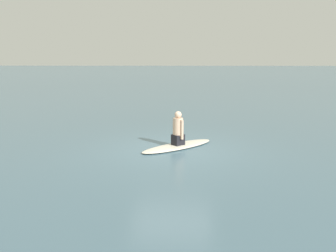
% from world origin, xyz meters
% --- Properties ---
extents(ground_plane, '(400.00, 400.00, 0.00)m').
position_xyz_m(ground_plane, '(0.00, 0.00, 0.00)').
color(ground_plane, slate).
extents(surfboard, '(2.53, 2.47, 0.08)m').
position_xyz_m(surfboard, '(-0.18, -0.36, 0.04)').
color(surfboard, silver).
rests_on(surfboard, ground).
extents(person_paddler, '(0.45, 0.45, 1.06)m').
position_xyz_m(person_paddler, '(-0.18, -0.36, 0.56)').
color(person_paddler, black).
rests_on(person_paddler, surfboard).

